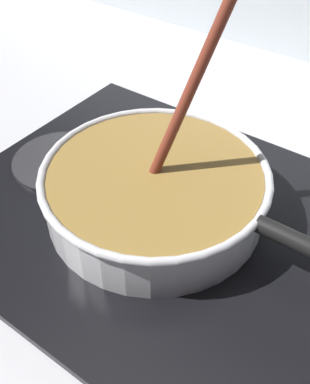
{
  "coord_description": "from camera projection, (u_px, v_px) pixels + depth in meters",
  "views": [
    {
      "loc": [
        0.36,
        -0.16,
        0.46
      ],
      "look_at": [
        0.1,
        0.2,
        0.05
      ],
      "focal_mm": 42.4,
      "sensor_mm": 36.0,
      "label": 1
    }
  ],
  "objects": [
    {
      "name": "ground",
      "position": [
        1.0,
        288.0,
        0.58
      ],
      "size": [
        2.4,
        1.6,
        0.04
      ],
      "primitive_type": "cube",
      "color": "#B7B7BC"
    },
    {
      "name": "burner_ring",
      "position": [
        155.0,
        208.0,
        0.63
      ],
      "size": [
        0.16,
        0.16,
        0.01
      ],
      "primitive_type": "torus",
      "color": "#592D0C",
      "rests_on": "hob_plate"
    },
    {
      "name": "hob_plate",
      "position": [
        155.0,
        213.0,
        0.64
      ],
      "size": [
        0.56,
        0.48,
        0.01
      ],
      "primitive_type": "cube",
      "color": "black",
      "rests_on": "ground"
    },
    {
      "name": "cooking_pan",
      "position": [
        156.0,
        190.0,
        0.61
      ],
      "size": [
        0.44,
        0.31,
        0.29
      ],
      "color": "silver",
      "rests_on": "hob_plate"
    },
    {
      "name": "spare_burner",
      "position": [
        60.0,
        160.0,
        0.71
      ],
      "size": [
        0.15,
        0.15,
        0.01
      ],
      "primitive_type": "cylinder",
      "color": "#262628",
      "rests_on": "hob_plate"
    }
  ]
}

